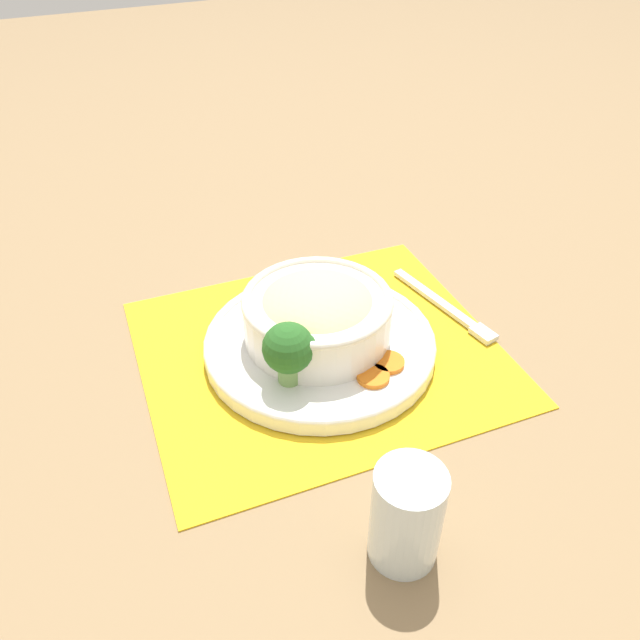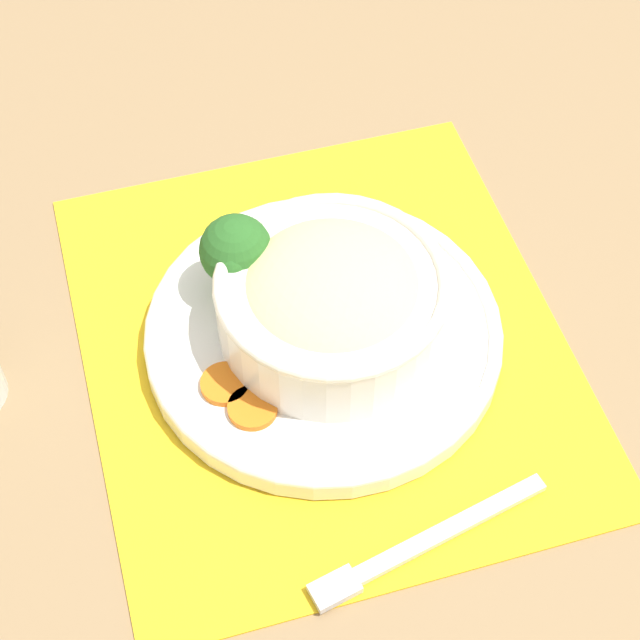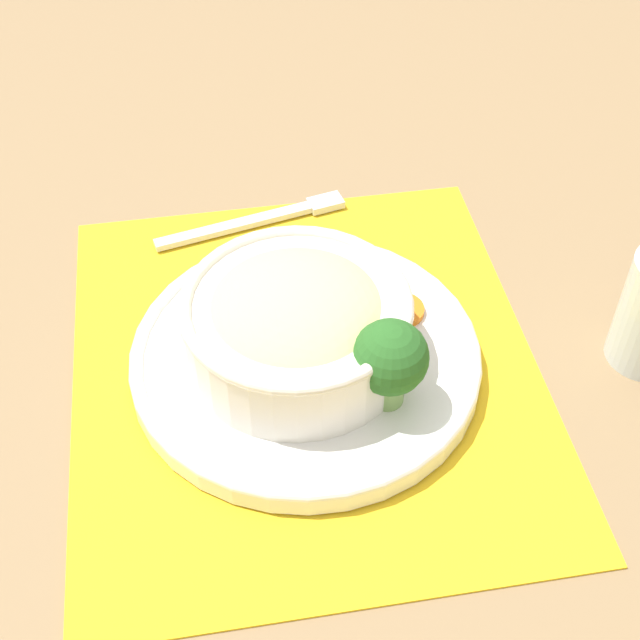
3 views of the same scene
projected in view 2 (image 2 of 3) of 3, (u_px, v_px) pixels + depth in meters
ground_plane at (323, 344)px, 0.83m from camera, size 4.00×4.00×0.00m
placemat at (323, 343)px, 0.83m from camera, size 0.44×0.39×0.00m
plate at (323, 333)px, 0.82m from camera, size 0.28×0.28×0.02m
bowl at (332, 298)px, 0.79m from camera, size 0.17×0.17×0.07m
broccoli_floret at (236, 253)px, 0.81m from camera, size 0.06×0.06×0.07m
carrot_slice_near at (225, 384)px, 0.78m from camera, size 0.04×0.04×0.01m
carrot_slice_middle at (253, 408)px, 0.77m from camera, size 0.04×0.04×0.01m
fork at (407, 551)px, 0.72m from camera, size 0.04×0.18×0.01m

